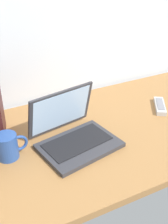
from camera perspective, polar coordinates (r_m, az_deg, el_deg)
desk at (r=1.29m, az=2.13°, el=-4.60°), size 1.60×0.76×0.03m
laptop at (r=1.20m, az=-2.23°, el=-4.14°), size 0.35×0.32×0.21m
coffee_mug at (r=1.15m, az=-14.75°, el=-6.49°), size 0.12×0.08×0.10m
remote_control_near at (r=1.51m, az=14.71°, el=1.16°), size 0.13×0.16×0.02m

